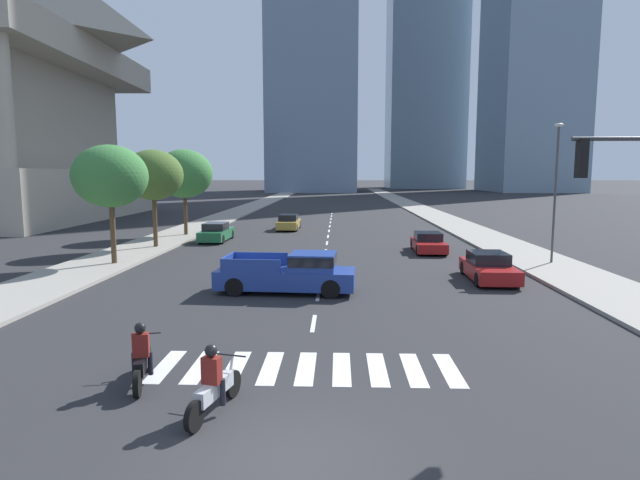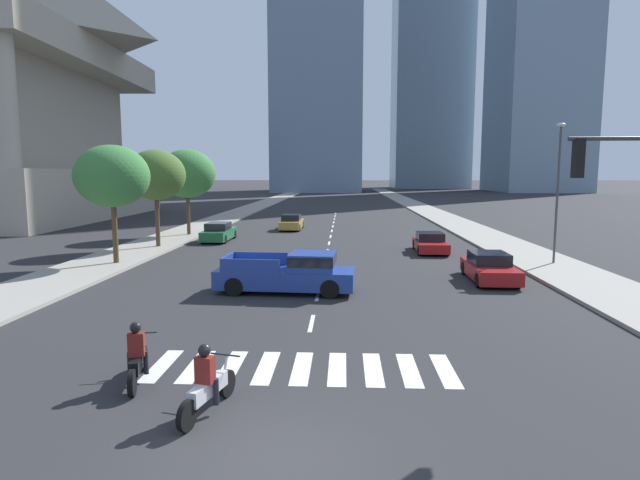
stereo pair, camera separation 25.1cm
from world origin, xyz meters
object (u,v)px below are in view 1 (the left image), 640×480
at_px(motorcycle_lead, 214,386).
at_px(street_lamp_east, 556,183).
at_px(street_tree_third, 184,174).
at_px(sedan_red_2, 428,243).
at_px(street_tree_nearest, 110,176).
at_px(sedan_gold_1, 289,223).
at_px(sedan_red_3, 489,268).
at_px(pickup_truck, 293,273).
at_px(motorcycle_trailing, 142,359).
at_px(sedan_green_0, 216,233).
at_px(street_tree_second, 153,175).

bearing_deg(motorcycle_lead, street_lamp_east, -23.07).
bearing_deg(street_tree_third, sedan_red_2, -23.38).
bearing_deg(sedan_red_2, street_tree_nearest, -70.82).
distance_m(sedan_gold_1, sedan_red_3, 24.45).
height_order(motorcycle_lead, sedan_gold_1, motorcycle_lead).
bearing_deg(pickup_truck, motorcycle_trailing, -101.99).
bearing_deg(motorcycle_lead, sedan_green_0, 27.88).
height_order(motorcycle_trailing, sedan_red_2, motorcycle_trailing).
height_order(sedan_red_3, street_tree_third, street_tree_third).
xyz_separation_m(street_tree_nearest, street_tree_second, (0.00, 6.40, 0.05)).
height_order(pickup_truck, sedan_green_0, pickup_truck).
height_order(pickup_truck, street_lamp_east, street_lamp_east).
bearing_deg(motorcycle_lead, street_tree_second, 36.76).
xyz_separation_m(sedan_gold_1, street_tree_third, (-7.60, -5.23, 4.27)).
relative_size(sedan_gold_1, sedan_red_2, 1.04).
relative_size(street_tree_nearest, street_tree_second, 0.99).
bearing_deg(sedan_red_2, street_tree_second, -91.01).
distance_m(motorcycle_trailing, sedan_red_3, 16.87).
relative_size(sedan_gold_1, street_lamp_east, 0.61).
xyz_separation_m(motorcycle_trailing, sedan_red_2, (10.23, 21.15, -0.02)).
distance_m(sedan_green_0, sedan_gold_1, 9.25).
relative_size(motorcycle_lead, sedan_red_2, 0.51).
distance_m(sedan_red_3, street_tree_third, 25.43).
relative_size(motorcycle_lead, sedan_gold_1, 0.49).
distance_m(sedan_red_2, street_tree_nearest, 18.98).
bearing_deg(pickup_truck, sedan_red_3, 21.43).
height_order(motorcycle_trailing, street_tree_third, street_tree_third).
bearing_deg(street_tree_third, motorcycle_trailing, -75.56).
relative_size(motorcycle_trailing, sedan_red_2, 0.50).
bearing_deg(sedan_green_0, street_tree_nearest, 164.21).
distance_m(motorcycle_trailing, sedan_red_2, 23.50).
height_order(sedan_red_2, street_tree_nearest, street_tree_nearest).
xyz_separation_m(pickup_truck, street_lamp_east, (13.36, 7.01, 3.61)).
height_order(motorcycle_trailing, street_tree_second, street_tree_second).
bearing_deg(sedan_green_0, sedan_gold_1, -28.62).
bearing_deg(sedan_green_0, sedan_red_3, -129.98).
relative_size(pickup_truck, street_tree_second, 0.92).
relative_size(sedan_red_2, sedan_red_3, 0.99).
xyz_separation_m(sedan_red_3, street_tree_second, (-18.91, 9.62, 4.20)).
bearing_deg(motorcycle_lead, motorcycle_trailing, 68.98).
distance_m(sedan_red_2, street_tree_third, 19.71).
relative_size(sedan_red_2, street_tree_third, 0.65).
bearing_deg(pickup_truck, sedan_green_0, 116.91).
distance_m(sedan_red_2, street_tree_second, 18.16).
xyz_separation_m(pickup_truck, sedan_red_2, (7.55, 11.62, -0.25)).
relative_size(sedan_red_3, street_tree_nearest, 0.69).
bearing_deg(street_tree_nearest, street_lamp_east, 2.39).
xyz_separation_m(sedan_gold_1, street_lamp_east, (15.85, -17.47, 3.80)).
bearing_deg(sedan_gold_1, pickup_truck, -173.38).
distance_m(motorcycle_lead, motorcycle_trailing, 2.53).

